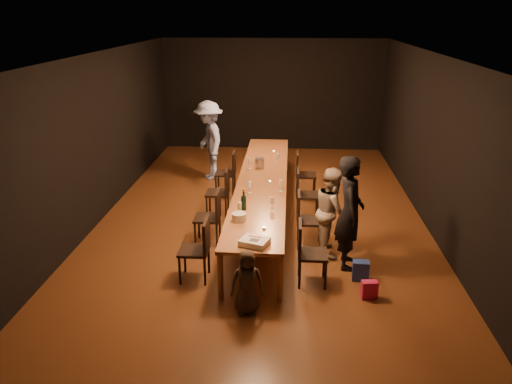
# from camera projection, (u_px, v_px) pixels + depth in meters

# --- Properties ---
(ground) EXTENTS (10.00, 10.00, 0.00)m
(ground) POSITION_uv_depth(u_px,v_px,m) (262.00, 216.00, 9.51)
(ground) COLOR #4F2513
(ground) RESTS_ON ground
(room_shell) EXTENTS (6.04, 10.04, 3.02)m
(room_shell) POSITION_uv_depth(u_px,v_px,m) (263.00, 108.00, 8.79)
(room_shell) COLOR black
(room_shell) RESTS_ON ground
(table) EXTENTS (0.90, 6.00, 0.75)m
(table) POSITION_uv_depth(u_px,v_px,m) (262.00, 181.00, 9.26)
(table) COLOR #9B552D
(table) RESTS_ON ground
(chair_right_0) EXTENTS (0.42, 0.42, 0.93)m
(chair_right_0) POSITION_uv_depth(u_px,v_px,m) (313.00, 254.00, 7.04)
(chair_right_0) COLOR black
(chair_right_0) RESTS_ON ground
(chair_right_1) EXTENTS (0.42, 0.42, 0.93)m
(chair_right_1) POSITION_uv_depth(u_px,v_px,m) (310.00, 220.00, 8.17)
(chair_right_1) COLOR black
(chair_right_1) RESTS_ON ground
(chair_right_2) EXTENTS (0.42, 0.42, 0.93)m
(chair_right_2) POSITION_uv_depth(u_px,v_px,m) (308.00, 194.00, 9.29)
(chair_right_2) COLOR black
(chair_right_2) RESTS_ON ground
(chair_right_3) EXTENTS (0.42, 0.42, 0.93)m
(chair_right_3) POSITION_uv_depth(u_px,v_px,m) (306.00, 174.00, 10.42)
(chair_right_3) COLOR black
(chair_right_3) RESTS_ON ground
(chair_left_0) EXTENTS (0.42, 0.42, 0.93)m
(chair_left_0) POSITION_uv_depth(u_px,v_px,m) (194.00, 250.00, 7.15)
(chair_left_0) COLOR black
(chair_left_0) RESTS_ON ground
(chair_left_1) EXTENTS (0.42, 0.42, 0.93)m
(chair_left_1) POSITION_uv_depth(u_px,v_px,m) (207.00, 217.00, 8.28)
(chair_left_1) COLOR black
(chair_left_1) RESTS_ON ground
(chair_left_2) EXTENTS (0.42, 0.42, 0.93)m
(chair_left_2) POSITION_uv_depth(u_px,v_px,m) (217.00, 192.00, 9.40)
(chair_left_2) COLOR black
(chair_left_2) RESTS_ON ground
(chair_left_3) EXTENTS (0.42, 0.42, 0.93)m
(chair_left_3) POSITION_uv_depth(u_px,v_px,m) (225.00, 173.00, 10.52)
(chair_left_3) COLOR black
(chair_left_3) RESTS_ON ground
(woman_birthday) EXTENTS (0.43, 0.65, 1.75)m
(woman_birthday) POSITION_uv_depth(u_px,v_px,m) (350.00, 212.00, 7.40)
(woman_birthday) COLOR black
(woman_birthday) RESTS_ON ground
(woman_tan) EXTENTS (0.55, 0.70, 1.42)m
(woman_tan) POSITION_uv_depth(u_px,v_px,m) (332.00, 211.00, 7.89)
(woman_tan) COLOR #BFA78F
(woman_tan) RESTS_ON ground
(man_blue) EXTENTS (1.09, 1.34, 1.80)m
(man_blue) POSITION_uv_depth(u_px,v_px,m) (209.00, 141.00, 11.34)
(man_blue) COLOR #91A6E0
(man_blue) RESTS_ON ground
(child) EXTENTS (0.46, 0.33, 0.88)m
(child) POSITION_uv_depth(u_px,v_px,m) (247.00, 282.00, 6.36)
(child) COLOR #3D3022
(child) RESTS_ON ground
(gift_bag_red) EXTENTS (0.23, 0.14, 0.25)m
(gift_bag_red) POSITION_uv_depth(u_px,v_px,m) (369.00, 290.00, 6.78)
(gift_bag_red) COLOR #D8205C
(gift_bag_red) RESTS_ON ground
(gift_bag_blue) EXTENTS (0.25, 0.18, 0.30)m
(gift_bag_blue) POSITION_uv_depth(u_px,v_px,m) (361.00, 270.00, 7.23)
(gift_bag_blue) COLOR #2542A2
(gift_bag_blue) RESTS_ON ground
(birthday_cake) EXTENTS (0.44, 0.39, 0.09)m
(birthday_cake) POSITION_uv_depth(u_px,v_px,m) (255.00, 242.00, 6.65)
(birthday_cake) COLOR white
(birthday_cake) RESTS_ON table
(plate_stack) EXTENTS (0.24, 0.24, 0.12)m
(plate_stack) POSITION_uv_depth(u_px,v_px,m) (239.00, 217.00, 7.40)
(plate_stack) COLOR silver
(plate_stack) RESTS_ON table
(champagne_bottle) EXTENTS (0.10, 0.10, 0.35)m
(champagne_bottle) POSITION_uv_depth(u_px,v_px,m) (244.00, 199.00, 7.77)
(champagne_bottle) COLOR black
(champagne_bottle) RESTS_ON table
(ice_bucket) EXTENTS (0.22, 0.22, 0.20)m
(ice_bucket) POSITION_uv_depth(u_px,v_px,m) (260.00, 163.00, 9.88)
(ice_bucket) COLOR #A4A4A8
(ice_bucket) RESTS_ON table
(wineglass_0) EXTENTS (0.06, 0.06, 0.21)m
(wineglass_0) POSITION_uv_depth(u_px,v_px,m) (240.00, 209.00, 7.60)
(wineglass_0) COLOR beige
(wineglass_0) RESTS_ON table
(wineglass_1) EXTENTS (0.06, 0.06, 0.21)m
(wineglass_1) POSITION_uv_depth(u_px,v_px,m) (272.00, 203.00, 7.82)
(wineglass_1) COLOR beige
(wineglass_1) RESTS_ON table
(wineglass_2) EXTENTS (0.06, 0.06, 0.21)m
(wineglass_2) POSITION_uv_depth(u_px,v_px,m) (250.00, 187.00, 8.52)
(wineglass_2) COLOR silver
(wineglass_2) RESTS_ON table
(wineglass_3) EXTENTS (0.06, 0.06, 0.21)m
(wineglass_3) POSITION_uv_depth(u_px,v_px,m) (281.00, 186.00, 8.59)
(wineglass_3) COLOR beige
(wineglass_3) RESTS_ON table
(wineglass_4) EXTENTS (0.06, 0.06, 0.21)m
(wineglass_4) POSITION_uv_depth(u_px,v_px,m) (250.00, 164.00, 9.80)
(wineglass_4) COLOR silver
(wineglass_4) RESTS_ON table
(wineglass_5) EXTENTS (0.06, 0.06, 0.21)m
(wineglass_5) POSITION_uv_depth(u_px,v_px,m) (277.00, 158.00, 10.16)
(wineglass_5) COLOR silver
(wineglass_5) RESTS_ON table
(tealight_near) EXTENTS (0.05, 0.05, 0.03)m
(tealight_near) POSITION_uv_depth(u_px,v_px,m) (264.00, 228.00, 7.13)
(tealight_near) COLOR #B2B7B2
(tealight_near) RESTS_ON table
(tealight_mid) EXTENTS (0.05, 0.05, 0.03)m
(tealight_mid) POSITION_uv_depth(u_px,v_px,m) (270.00, 182.00, 9.05)
(tealight_mid) COLOR #B2B7B2
(tealight_mid) RESTS_ON table
(tealight_far) EXTENTS (0.05, 0.05, 0.03)m
(tealight_far) POSITION_uv_depth(u_px,v_px,m) (274.00, 152.00, 10.96)
(tealight_far) COLOR #B2B7B2
(tealight_far) RESTS_ON table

